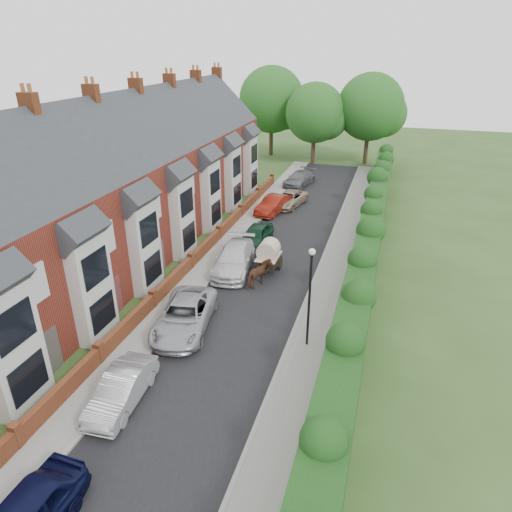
# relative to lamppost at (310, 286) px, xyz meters

# --- Properties ---
(ground) EXTENTS (140.00, 140.00, 0.00)m
(ground) POSITION_rel_lamppost_xyz_m (-3.40, -4.00, -3.30)
(ground) COLOR #2D4C1E
(ground) RESTS_ON ground
(road) EXTENTS (6.00, 58.00, 0.02)m
(road) POSITION_rel_lamppost_xyz_m (-3.90, 7.00, -3.29)
(road) COLOR black
(road) RESTS_ON ground
(pavement_hedge_side) EXTENTS (2.20, 58.00, 0.12)m
(pavement_hedge_side) POSITION_rel_lamppost_xyz_m (0.20, 7.00, -3.24)
(pavement_hedge_side) COLOR gray
(pavement_hedge_side) RESTS_ON ground
(pavement_house_side) EXTENTS (1.70, 58.00, 0.12)m
(pavement_house_side) POSITION_rel_lamppost_xyz_m (-7.75, 7.00, -3.24)
(pavement_house_side) COLOR gray
(pavement_house_side) RESTS_ON ground
(kerb_hedge_side) EXTENTS (0.18, 58.00, 0.13)m
(kerb_hedge_side) POSITION_rel_lamppost_xyz_m (-0.85, 7.00, -3.23)
(kerb_hedge_side) COLOR gray
(kerb_hedge_side) RESTS_ON ground
(kerb_house_side) EXTENTS (0.18, 58.00, 0.13)m
(kerb_house_side) POSITION_rel_lamppost_xyz_m (-6.95, 7.00, -3.23)
(kerb_house_side) COLOR gray
(kerb_house_side) RESTS_ON ground
(hedge) EXTENTS (2.10, 58.00, 2.85)m
(hedge) POSITION_rel_lamppost_xyz_m (2.00, 7.00, -1.70)
(hedge) COLOR #133611
(hedge) RESTS_ON ground
(terrace_row) EXTENTS (9.05, 40.50, 11.50)m
(terrace_row) POSITION_rel_lamppost_xyz_m (-14.27, 5.98, 1.18)
(terrace_row) COLOR maroon
(terrace_row) RESTS_ON ground
(garden_wall_row) EXTENTS (0.35, 40.35, 1.10)m
(garden_wall_row) POSITION_rel_lamppost_xyz_m (-8.75, 6.00, -2.84)
(garden_wall_row) COLOR brown
(garden_wall_row) RESTS_ON ground
(lamppost) EXTENTS (0.32, 0.32, 5.16)m
(lamppost) POSITION_rel_lamppost_xyz_m (0.00, 0.00, 0.00)
(lamppost) COLOR black
(lamppost) RESTS_ON ground
(tree_far_left) EXTENTS (7.14, 6.80, 9.29)m
(tree_far_left) POSITION_rel_lamppost_xyz_m (-6.05, 36.08, 2.41)
(tree_far_left) COLOR #332316
(tree_far_left) RESTS_ON ground
(tree_far_right) EXTENTS (7.98, 7.60, 10.31)m
(tree_far_right) POSITION_rel_lamppost_xyz_m (-0.01, 38.08, 3.02)
(tree_far_right) COLOR #332316
(tree_far_right) RESTS_ON ground
(tree_far_back) EXTENTS (8.40, 8.00, 10.82)m
(tree_far_back) POSITION_rel_lamppost_xyz_m (-11.99, 39.08, 3.32)
(tree_far_back) COLOR #332316
(tree_far_back) RESTS_ON ground
(car_silver_a) EXTENTS (1.71, 4.20, 1.36)m
(car_silver_a) POSITION_rel_lamppost_xyz_m (-6.40, -5.92, -2.62)
(car_silver_a) COLOR #A4A5A9
(car_silver_a) RESTS_ON ground
(car_silver_b) EXTENTS (3.36, 5.75, 1.50)m
(car_silver_b) POSITION_rel_lamppost_xyz_m (-6.24, -0.33, -2.54)
(car_silver_b) COLOR #A7A8AF
(car_silver_b) RESTS_ON ground
(car_white) EXTENTS (2.91, 5.65, 1.57)m
(car_white) POSITION_rel_lamppost_xyz_m (-6.02, 6.60, -2.51)
(car_white) COLOR silver
(car_white) RESTS_ON ground
(car_green) EXTENTS (1.87, 4.25, 1.42)m
(car_green) POSITION_rel_lamppost_xyz_m (-5.87, 10.93, -2.59)
(car_green) COLOR black
(car_green) RESTS_ON ground
(car_red) EXTENTS (2.48, 4.66, 1.46)m
(car_red) POSITION_rel_lamppost_xyz_m (-6.40, 17.80, -2.57)
(car_red) COLOR maroon
(car_red) RESTS_ON ground
(car_beige) EXTENTS (3.05, 4.95, 1.28)m
(car_beige) POSITION_rel_lamppost_xyz_m (-5.59, 19.96, -2.66)
(car_beige) COLOR tan
(car_beige) RESTS_ON ground
(car_grey) EXTENTS (2.96, 5.19, 1.42)m
(car_grey) POSITION_rel_lamppost_xyz_m (-6.02, 26.54, -2.59)
(car_grey) COLOR slate
(car_grey) RESTS_ON ground
(horse) EXTENTS (1.36, 2.02, 1.56)m
(horse) POSITION_rel_lamppost_xyz_m (-3.87, 5.04, -2.52)
(horse) COLOR #55311F
(horse) RESTS_ON ground
(horse_cart) EXTENTS (1.36, 3.01, 2.17)m
(horse_cart) POSITION_rel_lamppost_xyz_m (-3.87, 7.04, -2.05)
(horse_cart) COLOR black
(horse_cart) RESTS_ON ground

